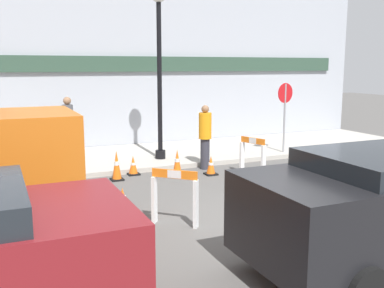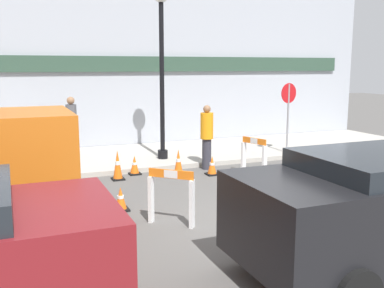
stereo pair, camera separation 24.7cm
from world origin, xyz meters
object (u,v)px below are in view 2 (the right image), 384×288
at_px(streetlamp_post, 162,49).
at_px(stop_sign, 288,106).
at_px(person_worker, 207,135).
at_px(person_pedestrian, 72,123).

distance_m(streetlamp_post, stop_sign, 4.18).
bearing_deg(person_worker, stop_sign, 129.45).
xyz_separation_m(stop_sign, person_worker, (-2.97, -0.63, -0.61)).
bearing_deg(streetlamp_post, person_worker, -56.10).
bearing_deg(person_pedestrian, person_worker, 154.96).
height_order(streetlamp_post, person_worker, streetlamp_post).
xyz_separation_m(streetlamp_post, person_pedestrian, (-2.30, 1.56, -2.12)).
xyz_separation_m(person_worker, person_pedestrian, (-3.13, 2.79, 0.14)).
xyz_separation_m(stop_sign, person_pedestrian, (-6.10, 2.16, -0.47)).
relative_size(streetlamp_post, person_pedestrian, 2.74).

